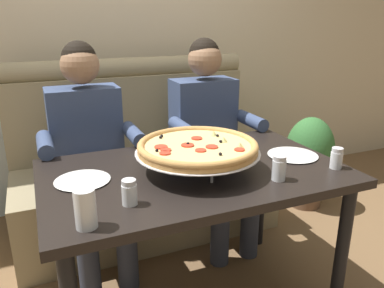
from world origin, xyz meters
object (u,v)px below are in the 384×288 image
(booth_bench, at_px, (143,170))
(drinking_glass, at_px, (86,211))
(diner_right, at_px, (210,131))
(pizza, at_px, (198,147))
(potted_plant, at_px, (309,158))
(shaker_oregano, at_px, (336,160))
(plate_near_right, at_px, (293,154))
(dining_table, at_px, (194,187))
(shaker_pepper_flakes, at_px, (279,170))
(shaker_parmesan, at_px, (129,194))
(diner_left, at_px, (89,145))
(plate_near_left, at_px, (82,179))

(booth_bench, height_order, drinking_glass, booth_bench)
(diner_right, distance_m, drinking_glass, 1.30)
(pizza, distance_m, drinking_glass, 0.61)
(booth_bench, bearing_deg, drinking_glass, -113.37)
(booth_bench, height_order, pizza, booth_bench)
(potted_plant, bearing_deg, shaker_oregano, -125.02)
(plate_near_right, relative_size, potted_plant, 0.35)
(dining_table, xyz_separation_m, shaker_pepper_flakes, (0.28, -0.25, 0.13))
(shaker_parmesan, height_order, shaker_oregano, same)
(shaker_oregano, bearing_deg, drinking_glass, -175.83)
(potted_plant, bearing_deg, diner_left, -178.57)
(diner_left, xyz_separation_m, pizza, (0.38, -0.63, 0.14))
(dining_table, relative_size, drinking_glass, 9.92)
(diner_left, distance_m, shaker_parmesan, 0.84)
(diner_right, height_order, shaker_pepper_flakes, diner_right)
(booth_bench, xyz_separation_m, pizza, (0.01, -0.90, 0.45))
(potted_plant, bearing_deg, plate_near_left, -160.77)
(booth_bench, height_order, plate_near_right, booth_bench)
(booth_bench, distance_m, plate_near_right, 1.11)
(booth_bench, distance_m, shaker_pepper_flakes, 1.23)
(diner_left, bearing_deg, plate_near_right, -36.00)
(diner_left, relative_size, plate_near_right, 5.17)
(drinking_glass, relative_size, potted_plant, 0.19)
(shaker_parmesan, distance_m, potted_plant, 1.85)
(pizza, distance_m, potted_plant, 1.46)
(plate_near_left, distance_m, drinking_glass, 0.39)
(booth_bench, bearing_deg, plate_near_right, -60.48)
(dining_table, relative_size, shaker_pepper_flakes, 12.52)
(drinking_glass, xyz_separation_m, potted_plant, (1.75, 0.98, -0.41))
(pizza, relative_size, shaker_pepper_flakes, 5.16)
(shaker_oregano, bearing_deg, shaker_parmesan, 178.73)
(dining_table, distance_m, shaker_pepper_flakes, 0.40)
(dining_table, height_order, drinking_glass, drinking_glass)
(potted_plant, bearing_deg, dining_table, -151.86)
(dining_table, distance_m, shaker_oregano, 0.66)
(shaker_parmesan, distance_m, plate_near_left, 0.31)
(dining_table, bearing_deg, pizza, -61.91)
(dining_table, distance_m, drinking_glass, 0.63)
(dining_table, height_order, shaker_parmesan, shaker_parmesan)
(diner_left, bearing_deg, potted_plant, 1.43)
(shaker_parmesan, relative_size, plate_near_left, 0.42)
(booth_bench, height_order, diner_left, diner_left)
(dining_table, height_order, diner_right, diner_right)
(diner_left, bearing_deg, dining_table, -58.68)
(shaker_oregano, distance_m, plate_near_right, 0.22)
(potted_plant, bearing_deg, shaker_parmesan, -150.95)
(diner_right, relative_size, plate_near_left, 5.50)
(diner_right, xyz_separation_m, plate_near_left, (-0.86, -0.56, 0.04))
(dining_table, xyz_separation_m, plate_near_left, (-0.48, 0.06, 0.10))
(shaker_parmesan, xyz_separation_m, plate_near_right, (0.87, 0.19, -0.03))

